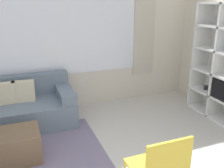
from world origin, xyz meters
name	(u,v)px	position (x,y,z in m)	size (l,w,h in m)	color
wall_back	(65,35)	(0.00, 3.11, 1.36)	(6.19, 0.11, 2.70)	beige
couch_main	(13,110)	(-1.00, 2.63, 0.28)	(1.92, 0.88, 0.76)	slate
ottoman	(16,146)	(-0.99, 1.65, 0.20)	(0.61, 0.48, 0.40)	brown
folding_chair	(160,168)	(0.24, 0.26, 0.52)	(0.44, 0.46, 0.86)	gold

